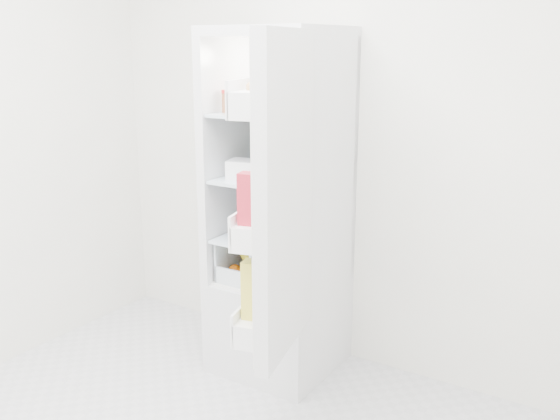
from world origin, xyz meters
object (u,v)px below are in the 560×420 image
Objects in this scene: mushroom_bowl at (263,222)px; fridge_door at (279,203)px; red_cabbage at (296,216)px; refrigerator at (283,247)px.

mushroom_bowl is 0.11× the size of fridge_door.
mushroom_bowl is (-0.18, -0.04, -0.06)m from red_cabbage.
refrigerator is at bearing -134.90° from red_cabbage.
refrigerator is 0.18m from red_cabbage.
fridge_door is at bearing -59.23° from refrigerator.
refrigerator is at bearing 16.60° from fridge_door.
red_cabbage is at bearing 12.68° from mushroom_bowl.
refrigerator reaches higher than mushroom_bowl.
mushroom_bowl is 0.87m from fridge_door.
mushroom_bowl is at bearing 176.89° from refrigerator.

